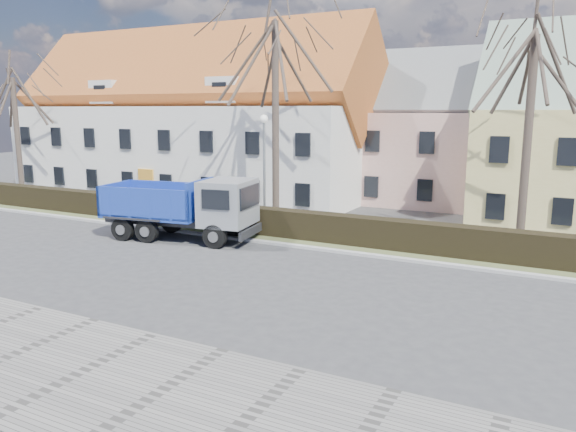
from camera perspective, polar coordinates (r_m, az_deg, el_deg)
The scene contains 14 objects.
ground at distance 21.70m, azimuth -7.44°, elevation -5.44°, with size 120.00×120.00×0.00m, color #363638.
sidewalk_near at distance 15.92m, azimuth -25.64°, elevation -12.46°, with size 80.00×5.00×0.08m, color gray.
curb_far at distance 25.46m, azimuth -1.51°, elevation -2.77°, with size 80.00×0.30×0.12m, color #A3A2A1.
grass_strip at distance 26.83m, azimuth 0.15°, elevation -2.08°, with size 80.00×3.00×0.10m, color #4A542F.
hedge at distance 26.53m, azimuth -0.05°, elevation -0.90°, with size 60.00×0.90×1.30m, color black.
building_white at distance 41.45m, azimuth -9.74°, elevation 8.89°, with size 26.80×10.80×9.50m, color silver, non-canonical shape.
building_pink at distance 37.94m, azimuth 15.41°, elevation 7.36°, with size 10.80×8.80×8.00m, color #CD9C91, non-canonical shape.
tree_0 at distance 42.55m, azimuth -25.88°, elevation 8.29°, with size 7.20×7.20×9.90m, color #3D312A, non-canonical shape.
tree_1 at distance 29.12m, azimuth -1.29°, elevation 11.38°, with size 9.20×9.20×12.65m, color #3D312A, non-canonical shape.
tree_2 at distance 25.61m, azimuth 23.27°, elevation 8.74°, with size 8.00×8.00×11.00m, color #3D312A, non-canonical shape.
dump_truck at distance 26.85m, azimuth -11.41°, elevation 0.88°, with size 7.52×2.79×3.01m, color navy, non-canonical shape.
streetlight at distance 27.90m, azimuth -2.41°, elevation 4.38°, with size 0.46×0.46×5.83m, color gray, non-canonical shape.
cart_frame at distance 29.10m, azimuth -14.48°, elevation -0.92°, with size 0.64×0.37×0.59m, color silver, non-canonical shape.
parked_car_a at distance 34.58m, azimuth -7.52°, elevation 1.80°, with size 1.59×3.95×1.35m, color black.
Camera 1 is at (12.03, -17.02, 6.05)m, focal length 35.00 mm.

